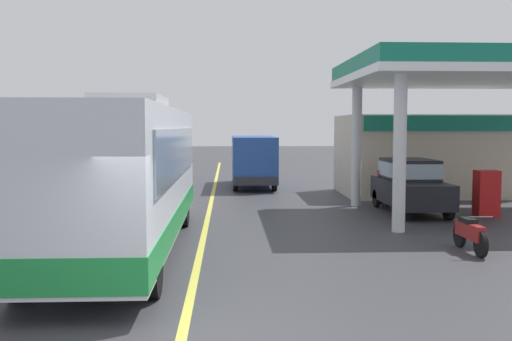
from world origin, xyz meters
TOP-DOWN VIEW (x-y plane):
  - ground at (0.00, 20.00)m, footprint 120.00×120.00m
  - lane_divider_stripe at (0.00, 15.00)m, footprint 0.16×50.00m
  - coach_bus_main at (-1.76, 6.21)m, footprint 2.60×11.04m
  - gas_station_roadside at (9.09, 15.23)m, footprint 9.10×11.95m
  - car_at_pump at (6.81, 11.89)m, footprint 1.70×4.20m
  - minibus_opposing_lane at (1.88, 20.88)m, footprint 2.04×6.13m
  - motorcycle_parked_forecourt at (6.28, 5.67)m, footprint 0.55×1.80m
  - pedestrian_near_pump at (6.26, 13.09)m, footprint 0.55×0.22m

SIDE VIEW (x-z plane):
  - ground at x=0.00m, z-range 0.00..0.00m
  - lane_divider_stripe at x=0.00m, z-range 0.00..0.01m
  - motorcycle_parked_forecourt at x=6.28m, z-range -0.02..0.90m
  - pedestrian_near_pump at x=6.26m, z-range 0.10..1.76m
  - car_at_pump at x=6.81m, z-range 0.10..1.92m
  - minibus_opposing_lane at x=1.88m, z-range 0.25..2.69m
  - coach_bus_main at x=-1.76m, z-range -0.12..3.56m
  - gas_station_roadside at x=9.09m, z-range 0.08..5.18m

